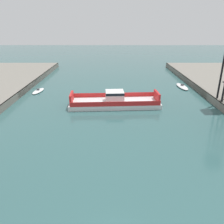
# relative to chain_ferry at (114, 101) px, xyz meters

# --- Properties ---
(chain_ferry) EXTENTS (21.99, 8.32, 3.66)m
(chain_ferry) POSITION_rel_chain_ferry_xyz_m (0.00, 0.00, 0.00)
(chain_ferry) COLOR silver
(chain_ferry) RESTS_ON ground
(moored_boat_mid_right) EXTENTS (2.88, 8.30, 1.08)m
(moored_boat_mid_right) POSITION_rel_chain_ferry_xyz_m (21.32, 16.61, -0.80)
(moored_boat_mid_right) COLOR white
(moored_boat_mid_right) RESTS_ON ground
(moored_boat_far_right) EXTENTS (2.93, 6.62, 0.99)m
(moored_boat_far_right) POSITION_rel_chain_ferry_xyz_m (-22.26, 11.80, -0.85)
(moored_boat_far_right) COLOR white
(moored_boat_far_right) RESTS_ON ground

